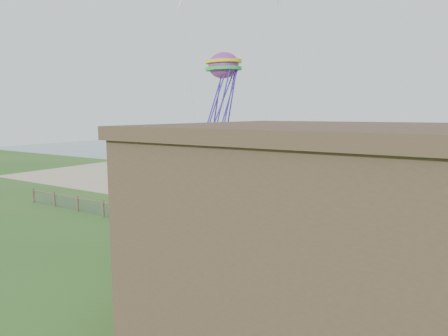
{
  "coord_description": "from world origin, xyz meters",
  "views": [
    {
      "loc": [
        14.55,
        -13.82,
        7.76
      ],
      "look_at": [
        0.56,
        8.0,
        4.2
      ],
      "focal_mm": 32.0,
      "sensor_mm": 36.0,
      "label": 1
    }
  ],
  "objects_px": {
    "chainlink_fence": "(200,228)",
    "octopus_kite": "(223,87)",
    "picnic_table": "(277,256)",
    "motel": "(409,255)"
  },
  "relations": [
    {
      "from": "chainlink_fence",
      "to": "octopus_kite",
      "type": "xyz_separation_m",
      "value": [
        -2.27,
        6.32,
        9.24
      ]
    },
    {
      "from": "picnic_table",
      "to": "motel",
      "type": "bearing_deg",
      "value": -63.3
    },
    {
      "from": "picnic_table",
      "to": "chainlink_fence",
      "type": "bearing_deg",
      "value": 142.32
    },
    {
      "from": "octopus_kite",
      "to": "picnic_table",
      "type": "bearing_deg",
      "value": -20.35
    },
    {
      "from": "motel",
      "to": "picnic_table",
      "type": "xyz_separation_m",
      "value": [
        -6.95,
        5.59,
        -3.16
      ]
    },
    {
      "from": "picnic_table",
      "to": "octopus_kite",
      "type": "height_order",
      "value": "octopus_kite"
    },
    {
      "from": "motel",
      "to": "octopus_kite",
      "type": "distance_m",
      "value": 21.21
    },
    {
      "from": "chainlink_fence",
      "to": "motel",
      "type": "bearing_deg",
      "value": -28.3
    },
    {
      "from": "motel",
      "to": "octopus_kite",
      "type": "bearing_deg",
      "value": 138.9
    },
    {
      "from": "motel",
      "to": "chainlink_fence",
      "type": "bearing_deg",
      "value": 151.7
    }
  ]
}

